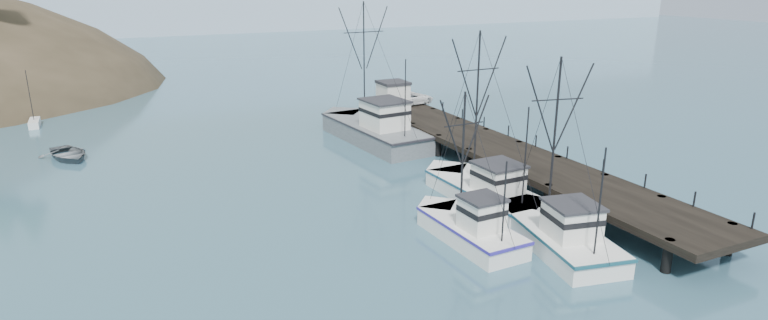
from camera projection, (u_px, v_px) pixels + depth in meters
ground at (454, 284)px, 32.27m from camera, size 400.00×400.00×0.00m
pier at (494, 149)px, 51.33m from camera, size 6.00×44.00×2.00m
distant_ridge at (186, 30)px, 182.89m from camera, size 360.00×40.00×26.00m
distant_ridge_far at (1, 32)px, 175.19m from camera, size 180.00×25.00×18.00m
trawler_near at (556, 232)px, 36.83m from camera, size 5.69×11.73×11.75m
trawler_mid at (468, 227)px, 37.42m from camera, size 3.49×9.46×9.63m
trawler_far at (482, 189)px, 44.11m from camera, size 4.43×12.46×12.59m
work_vessel at (373, 129)px, 59.71m from camera, size 6.27×16.87×13.89m
pier_shed at (393, 94)px, 66.01m from camera, size 3.00×3.20×2.80m
pickup_truck at (411, 98)px, 67.16m from camera, size 5.60×3.23×1.47m
motorboat at (69, 159)px, 54.30m from camera, size 5.63×6.69×1.19m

